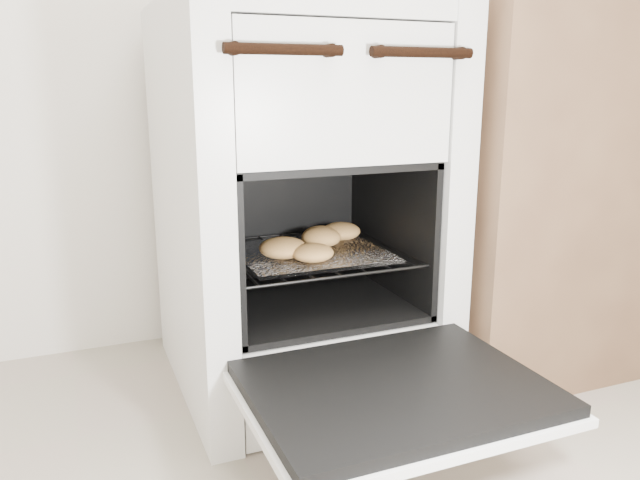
{
  "coord_description": "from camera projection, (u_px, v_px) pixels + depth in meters",
  "views": [
    {
      "loc": [
        -0.64,
        -0.36,
        0.79
      ],
      "look_at": [
        -0.08,
        0.98,
        0.43
      ],
      "focal_mm": 35.0,
      "sensor_mm": 36.0,
      "label": 1
    }
  ],
  "objects": [
    {
      "name": "baked_rolls",
      "position": [
        314.0,
        241.0,
        1.58
      ],
      "size": [
        0.34,
        0.31,
        0.05
      ],
      "color": "tan",
      "rests_on": "foil_sheet"
    },
    {
      "name": "stove",
      "position": [
        297.0,
        207.0,
        1.63
      ],
      "size": [
        0.64,
        0.72,
        0.99
      ],
      "color": "silver",
      "rests_on": "ground"
    },
    {
      "name": "counter",
      "position": [
        565.0,
        183.0,
        1.9
      ],
      "size": [
        1.01,
        0.68,
        1.0
      ],
      "primitive_type": "cube",
      "rotation": [
        0.0,
        0.0,
        -0.01
      ],
      "color": "brown",
      "rests_on": "ground"
    },
    {
      "name": "foil_sheet",
      "position": [
        310.0,
        253.0,
        1.57
      ],
      "size": [
        0.36,
        0.32,
        0.01
      ],
      "primitive_type": "cube",
      "color": "silver",
      "rests_on": "oven_rack"
    },
    {
      "name": "oven_rack",
      "position": [
        307.0,
        253.0,
        1.59
      ],
      "size": [
        0.47,
        0.45,
        0.01
      ],
      "color": "black",
      "rests_on": "stove"
    },
    {
      "name": "oven_door",
      "position": [
        395.0,
        392.0,
        1.21
      ],
      "size": [
        0.58,
        0.45,
        0.04
      ],
      "color": "black",
      "rests_on": "stove"
    }
  ]
}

